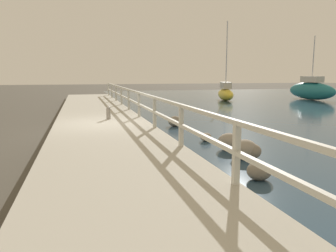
% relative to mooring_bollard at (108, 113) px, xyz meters
% --- Properties ---
extents(ground_plane, '(120.00, 120.00, 0.00)m').
position_rel_mooring_bollard_xyz_m(ground_plane, '(-0.30, -1.02, -0.59)').
color(ground_plane, '#4C473D').
extents(dock_walkway, '(3.42, 36.00, 0.33)m').
position_rel_mooring_bollard_xyz_m(dock_walkway, '(-0.30, -1.02, -0.42)').
color(dock_walkway, '#B2AD9E').
rests_on(dock_walkway, ground).
extents(railing, '(0.10, 32.50, 1.04)m').
position_rel_mooring_bollard_xyz_m(railing, '(1.31, -1.02, 0.45)').
color(railing, beige).
rests_on(railing, dock_walkway).
extents(boulder_downstream, '(0.65, 0.59, 0.49)m').
position_rel_mooring_bollard_xyz_m(boulder_downstream, '(2.85, -5.82, -0.35)').
color(boulder_downstream, gray).
rests_on(boulder_downstream, ground).
extents(boulder_upstream, '(0.36, 0.32, 0.27)m').
position_rel_mooring_bollard_xyz_m(boulder_upstream, '(2.72, -3.54, -0.45)').
color(boulder_upstream, gray).
rests_on(boulder_upstream, ground).
extents(boulder_far_strip, '(0.50, 0.45, 0.38)m').
position_rel_mooring_bollard_xyz_m(boulder_far_strip, '(2.32, -7.41, -0.40)').
color(boulder_far_strip, slate).
rests_on(boulder_far_strip, ground).
extents(boulder_near_dock, '(0.54, 0.48, 0.40)m').
position_rel_mooring_bollard_xyz_m(boulder_near_dock, '(2.98, -5.89, -0.39)').
color(boulder_near_dock, slate).
rests_on(boulder_near_dock, ground).
extents(boulder_water_edge, '(0.64, 0.57, 0.48)m').
position_rel_mooring_bollard_xyz_m(boulder_water_edge, '(2.89, -4.84, -0.35)').
color(boulder_water_edge, gray).
rests_on(boulder_water_edge, ground).
extents(boulder_mid_strip, '(0.56, 0.51, 0.42)m').
position_rel_mooring_bollard_xyz_m(boulder_mid_strip, '(2.63, -0.39, -0.38)').
color(boulder_mid_strip, slate).
rests_on(boulder_mid_strip, ground).
extents(mooring_bollard, '(0.17, 0.17, 0.51)m').
position_rel_mooring_bollard_xyz_m(mooring_bollard, '(0.00, 0.00, 0.00)').
color(mooring_bollard, gray).
rests_on(mooring_bollard, dock_walkway).
extents(sailboat_yellow, '(1.72, 3.70, 6.19)m').
position_rel_mooring_bollard_xyz_m(sailboat_yellow, '(10.31, 11.34, 0.02)').
color(sailboat_yellow, gold).
rests_on(sailboat_yellow, water_surface).
extents(sailboat_teal, '(1.48, 5.20, 5.19)m').
position_rel_mooring_bollard_xyz_m(sailboat_teal, '(17.61, 10.33, 0.22)').
color(sailboat_teal, '#1E707A').
rests_on(sailboat_teal, water_surface).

